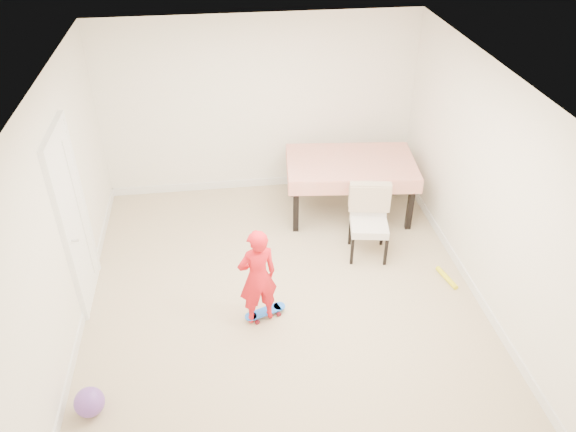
{
  "coord_description": "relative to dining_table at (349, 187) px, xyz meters",
  "views": [
    {
      "loc": [
        -0.6,
        -4.96,
        4.46
      ],
      "look_at": [
        0.1,
        0.2,
        0.95
      ],
      "focal_mm": 35.0,
      "sensor_mm": 36.0,
      "label": 1
    }
  ],
  "objects": [
    {
      "name": "skateboard",
      "position": [
        -1.39,
        -1.97,
        -0.37
      ],
      "size": [
        0.52,
        0.33,
        0.07
      ],
      "primitive_type": null,
      "rotation": [
        0.0,
        0.0,
        0.35
      ],
      "color": "blue",
      "rests_on": "ground"
    },
    {
      "name": "wall_left",
      "position": [
        -3.39,
        -1.61,
        0.89
      ],
      "size": [
        0.04,
        5.0,
        2.6
      ],
      "primitive_type": "cube",
      "color": "white",
      "rests_on": "ground"
    },
    {
      "name": "ground",
      "position": [
        -1.16,
        -1.61,
        -0.41
      ],
      "size": [
        5.0,
        5.0,
        0.0
      ],
      "primitive_type": "plane",
      "color": "tan",
      "rests_on": "ground"
    },
    {
      "name": "wall_right",
      "position": [
        1.07,
        -1.61,
        0.89
      ],
      "size": [
        0.04,
        5.0,
        2.6
      ],
      "primitive_type": "cube",
      "color": "white",
      "rests_on": "ground"
    },
    {
      "name": "ceiling",
      "position": [
        -1.16,
        -1.61,
        2.17
      ],
      "size": [
        4.5,
        5.0,
        0.04
      ],
      "primitive_type": "cube",
      "color": "white",
      "rests_on": "wall_back"
    },
    {
      "name": "wall_front",
      "position": [
        -1.16,
        -4.09,
        0.89
      ],
      "size": [
        4.5,
        0.04,
        2.6
      ],
      "primitive_type": "cube",
      "color": "white",
      "rests_on": "ground"
    },
    {
      "name": "door",
      "position": [
        -3.38,
        -1.31,
        0.62
      ],
      "size": [
        0.11,
        0.94,
        2.11
      ],
      "primitive_type": "cube",
      "color": "white",
      "rests_on": "ground"
    },
    {
      "name": "wall_back",
      "position": [
        -1.16,
        0.87,
        0.89
      ],
      "size": [
        4.5,
        0.04,
        2.6
      ],
      "primitive_type": "cube",
      "color": "white",
      "rests_on": "ground"
    },
    {
      "name": "dining_chair",
      "position": [
        0.02,
        -1.01,
        0.06
      ],
      "size": [
        0.61,
        0.67,
        0.94
      ],
      "primitive_type": null,
      "rotation": [
        0.0,
        0.0,
        -0.17
      ],
      "color": "white",
      "rests_on": "ground"
    },
    {
      "name": "baseboard_back",
      "position": [
        -1.16,
        0.88,
        -0.35
      ],
      "size": [
        4.5,
        0.02,
        0.12
      ],
      "primitive_type": "cube",
      "color": "white",
      "rests_on": "ground"
    },
    {
      "name": "foam_toy",
      "position": [
        0.86,
        -1.64,
        -0.38
      ],
      "size": [
        0.15,
        0.4,
        0.06
      ],
      "primitive_type": "cylinder",
      "rotation": [
        1.57,
        0.0,
        0.22
      ],
      "color": "yellow",
      "rests_on": "ground"
    },
    {
      "name": "balloon",
      "position": [
        -3.13,
        -3.02,
        -0.27
      ],
      "size": [
        0.28,
        0.28,
        0.28
      ],
      "primitive_type": "sphere",
      "color": "#7346A9",
      "rests_on": "ground"
    },
    {
      "name": "baseboard_right",
      "position": [
        1.08,
        -1.61,
        -0.35
      ],
      "size": [
        0.02,
        5.0,
        0.12
      ],
      "primitive_type": "cube",
      "color": "white",
      "rests_on": "ground"
    },
    {
      "name": "dining_table",
      "position": [
        0.0,
        0.0,
        0.0
      ],
      "size": [
        1.84,
        1.26,
        0.82
      ],
      "primitive_type": null,
      "rotation": [
        0.0,
        0.0,
        -0.1
      ],
      "color": "red",
      "rests_on": "ground"
    },
    {
      "name": "baseboard_left",
      "position": [
        -3.4,
        -1.61,
        -0.35
      ],
      "size": [
        0.02,
        5.0,
        0.12
      ],
      "primitive_type": "cube",
      "color": "white",
      "rests_on": "ground"
    },
    {
      "name": "child",
      "position": [
        -1.47,
        -2.03,
        0.18
      ],
      "size": [
        0.49,
        0.39,
        1.18
      ],
      "primitive_type": "imported",
      "rotation": [
        0.0,
        0.0,
        3.41
      ],
      "color": "red",
      "rests_on": "ground"
    }
  ]
}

